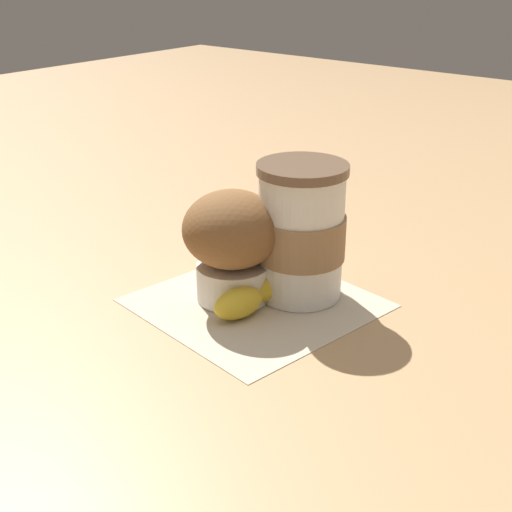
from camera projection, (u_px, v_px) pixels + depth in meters
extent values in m
plane|color=tan|center=(256.00, 303.00, 0.77)|extent=(3.00, 3.00, 0.00)
cube|color=beige|center=(256.00, 303.00, 0.77)|extent=(0.25, 0.25, 0.00)
cylinder|color=white|center=(301.00, 236.00, 0.76)|extent=(0.09, 0.09, 0.14)
cylinder|color=brown|center=(303.00, 169.00, 0.73)|extent=(0.10, 0.10, 0.01)
cylinder|color=#997551|center=(301.00, 237.00, 0.76)|extent=(0.10, 0.10, 0.05)
cylinder|color=white|center=(233.00, 281.00, 0.77)|extent=(0.08, 0.08, 0.04)
ellipsoid|color=brown|center=(232.00, 229.00, 0.75)|extent=(0.11, 0.11, 0.08)
ellipsoid|color=gold|center=(238.00, 303.00, 0.73)|extent=(0.06, 0.04, 0.03)
ellipsoid|color=gold|center=(270.00, 284.00, 0.77)|extent=(0.07, 0.04, 0.03)
ellipsoid|color=brown|center=(284.00, 263.00, 0.82)|extent=(0.06, 0.05, 0.03)
cube|color=white|center=(227.00, 247.00, 0.90)|extent=(0.06, 0.06, 0.01)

